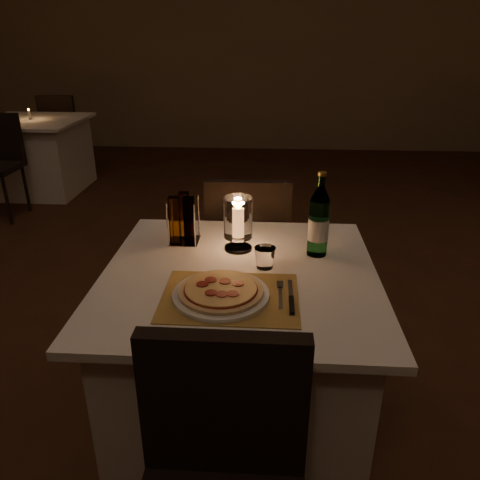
# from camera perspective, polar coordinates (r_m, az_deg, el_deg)

# --- Properties ---
(floor) EXTENTS (8.00, 10.00, 0.02)m
(floor) POSITION_cam_1_polar(r_m,az_deg,el_deg) (2.34, -1.04, -17.48)
(floor) COLOR #452616
(floor) RESTS_ON ground
(wall_back) EXTENTS (8.00, 0.02, 3.00)m
(wall_back) POSITION_cam_1_polar(r_m,az_deg,el_deg) (6.76, 2.58, 23.60)
(wall_back) COLOR #917854
(wall_back) RESTS_ON ground
(main_table) EXTENTS (1.00, 1.00, 0.74)m
(main_table) POSITION_cam_1_polar(r_m,az_deg,el_deg) (1.91, -0.04, -13.71)
(main_table) COLOR white
(main_table) RESTS_ON ground
(chair_near) EXTENTS (0.42, 0.42, 0.90)m
(chair_near) POSITION_cam_1_polar(r_m,az_deg,el_deg) (1.27, -2.37, -27.21)
(chair_near) COLOR black
(chair_near) RESTS_ON ground
(chair_far) EXTENTS (0.42, 0.42, 0.90)m
(chair_far) POSITION_cam_1_polar(r_m,az_deg,el_deg) (2.43, 1.04, -0.06)
(chair_far) COLOR black
(chair_far) RESTS_ON ground
(placemat) EXTENTS (0.45, 0.34, 0.00)m
(placemat) POSITION_cam_1_polar(r_m,az_deg,el_deg) (1.55, -1.22, -6.97)
(placemat) COLOR #A7813A
(placemat) RESTS_ON main_table
(plate) EXTENTS (0.32, 0.32, 0.01)m
(plate) POSITION_cam_1_polar(r_m,az_deg,el_deg) (1.55, -2.33, -6.64)
(plate) COLOR white
(plate) RESTS_ON placemat
(pizza) EXTENTS (0.28, 0.28, 0.02)m
(pizza) POSITION_cam_1_polar(r_m,az_deg,el_deg) (1.54, -2.34, -6.13)
(pizza) COLOR #D8B77F
(pizza) RESTS_ON plate
(fork) EXTENTS (0.02, 0.18, 0.00)m
(fork) POSITION_cam_1_polar(r_m,az_deg,el_deg) (1.58, 4.91, -6.39)
(fork) COLOR silver
(fork) RESTS_ON placemat
(knife) EXTENTS (0.02, 0.22, 0.01)m
(knife) POSITION_cam_1_polar(r_m,az_deg,el_deg) (1.52, 6.28, -7.47)
(knife) COLOR black
(knife) RESTS_ON placemat
(tumbler) EXTENTS (0.08, 0.08, 0.08)m
(tumbler) POSITION_cam_1_polar(r_m,az_deg,el_deg) (1.73, 3.05, -2.15)
(tumbler) COLOR white
(tumbler) RESTS_ON main_table
(water_bottle) EXTENTS (0.08, 0.08, 0.33)m
(water_bottle) POSITION_cam_1_polar(r_m,az_deg,el_deg) (1.82, 9.57, 2.13)
(water_bottle) COLOR #539B60
(water_bottle) RESTS_ON main_table
(hurricane_candle) EXTENTS (0.11, 0.11, 0.22)m
(hurricane_candle) POSITION_cam_1_polar(r_m,az_deg,el_deg) (1.84, -0.24, 2.52)
(hurricane_candle) COLOR white
(hurricane_candle) RESTS_ON main_table
(cruet_caddy) EXTENTS (0.12, 0.12, 0.21)m
(cruet_caddy) POSITION_cam_1_polar(r_m,az_deg,el_deg) (1.92, -6.96, 2.31)
(cruet_caddy) COLOR white
(cruet_caddy) RESTS_ON main_table
(neighbor_table_left) EXTENTS (1.00, 1.00, 0.74)m
(neighbor_table_left) POSITION_cam_1_polar(r_m,az_deg,el_deg) (5.36, -23.55, 9.44)
(neighbor_table_left) COLOR white
(neighbor_table_left) RESTS_ON ground
(neighbor_chair_lb) EXTENTS (0.42, 0.42, 0.90)m
(neighbor_chair_lb) POSITION_cam_1_polar(r_m,az_deg,el_deg) (5.96, -20.85, 12.88)
(neighbor_chair_lb) COLOR black
(neighbor_chair_lb) RESTS_ON ground
(neighbor_candle_left) EXTENTS (0.03, 0.03, 0.11)m
(neighbor_candle_left) POSITION_cam_1_polar(r_m,az_deg,el_deg) (5.29, -24.30, 13.76)
(neighbor_candle_left) COLOR white
(neighbor_candle_left) RESTS_ON neighbor_table_left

